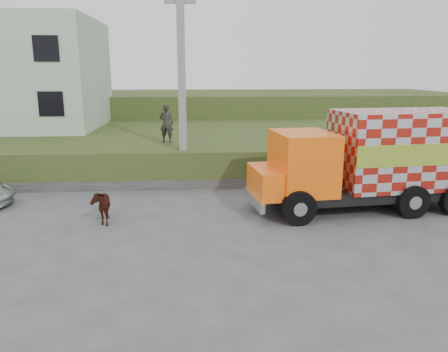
{
  "coord_description": "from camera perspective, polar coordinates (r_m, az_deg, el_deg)",
  "views": [
    {
      "loc": [
        -0.52,
        -13.04,
        4.66
      ],
      "look_at": [
        0.41,
        0.86,
        1.3
      ],
      "focal_mm": 35.0,
      "sensor_mm": 36.0,
      "label": 1
    }
  ],
  "objects": [
    {
      "name": "cargo_truck",
      "position": [
        15.67,
        19.03,
        2.06
      ],
      "size": [
        7.77,
        3.33,
        3.37
      ],
      "rotation": [
        0.0,
        0.0,
        0.11
      ],
      "color": "black",
      "rests_on": "ground"
    },
    {
      "name": "retaining_strip",
      "position": [
        17.87,
        -8.48,
        -1.04
      ],
      "size": [
        16.0,
        0.5,
        0.4
      ],
      "primitive_type": "cube",
      "color": "#595651",
      "rests_on": "ground"
    },
    {
      "name": "building",
      "position": [
        28.07,
        -26.38,
        11.87
      ],
      "size": [
        10.0,
        8.0,
        6.0
      ],
      "primitive_type": "cube",
      "color": "#B1CAAD",
      "rests_on": "embankment"
    },
    {
      "name": "embankment_far",
      "position": [
        35.19,
        -3.03,
        8.39
      ],
      "size": [
        40.0,
        12.0,
        3.0
      ],
      "primitive_type": "cube",
      "color": "#28511B",
      "rests_on": "ground"
    },
    {
      "name": "cow",
      "position": [
        14.26,
        -15.83,
        -3.68
      ],
      "size": [
        0.88,
        1.42,
        1.12
      ],
      "primitive_type": "imported",
      "rotation": [
        0.0,
        0.0,
        0.23
      ],
      "color": "black",
      "rests_on": "ground"
    },
    {
      "name": "ground",
      "position": [
        13.86,
        -1.48,
        -6.09
      ],
      "size": [
        120.0,
        120.0,
        0.0
      ],
      "primitive_type": "plane",
      "color": "#474749",
      "rests_on": "ground"
    },
    {
      "name": "pedestrian",
      "position": [
        19.95,
        -7.54,
        6.84
      ],
      "size": [
        0.69,
        0.52,
        1.73
      ],
      "primitive_type": "imported",
      "rotation": [
        0.0,
        0.0,
        2.97
      ],
      "color": "#2A2826",
      "rests_on": "embankment"
    },
    {
      "name": "utility_pole",
      "position": [
        17.66,
        -5.52,
        11.6
      ],
      "size": [
        1.2,
        0.3,
        8.0
      ],
      "color": "gray",
      "rests_on": "ground"
    },
    {
      "name": "embankment",
      "position": [
        23.38,
        -2.53,
        3.92
      ],
      "size": [
        40.0,
        12.0,
        1.5
      ],
      "primitive_type": "cube",
      "color": "#28511B",
      "rests_on": "ground"
    }
  ]
}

